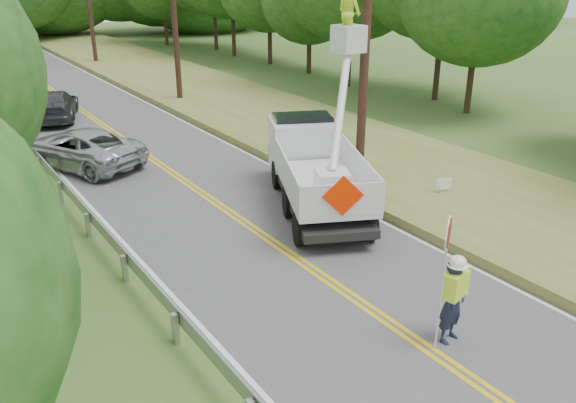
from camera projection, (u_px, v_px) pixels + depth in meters
ground at (465, 376)px, 11.01m from camera, size 140.00×140.00×0.00m
road at (168, 170)px, 21.74m from camera, size 7.20×96.00×0.03m
guardrail at (48, 170)px, 20.15m from camera, size 0.18×48.00×0.77m
utility_poles at (241, 11)px, 24.61m from camera, size 1.60×43.30×10.00m
tall_grass_verge at (321, 137)px, 25.34m from camera, size 7.00×96.00×0.30m
flagger at (453, 296)px, 11.64m from camera, size 1.12×0.56×2.93m
bucket_truck at (314, 152)px, 18.84m from camera, size 4.75×6.96×6.57m
suv_silver at (81, 148)px, 21.90m from camera, size 4.27×5.68×1.43m
suv_darkgrey at (54, 105)px, 28.39m from camera, size 3.41×5.17×1.39m
stop_sign_permanent at (29, 129)px, 21.86m from camera, size 0.34×0.34×2.13m
yard_sign at (444, 185)px, 18.81m from camera, size 0.51×0.21×0.77m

